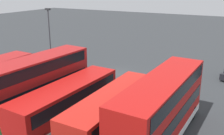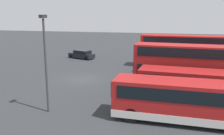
# 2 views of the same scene
# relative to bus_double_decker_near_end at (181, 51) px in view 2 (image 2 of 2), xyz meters

# --- Properties ---
(ground_plane) EXTENTS (140.00, 140.00, 0.00)m
(ground_plane) POSITION_rel_bus_double_decker_near_end_xyz_m (9.05, -11.27, -2.45)
(ground_plane) COLOR #2D3033
(bus_double_decker_near_end) EXTENTS (3.00, 11.30, 4.55)m
(bus_double_decker_near_end) POSITION_rel_bus_double_decker_near_end_xyz_m (0.00, 0.00, 0.00)
(bus_double_decker_near_end) COLOR #B71411
(bus_double_decker_near_end) RESTS_ON ground
(bus_single_deck_second) EXTENTS (2.74, 10.23, 2.95)m
(bus_single_deck_second) POSITION_rel_bus_double_decker_near_end_xyz_m (3.44, 0.44, -0.83)
(bus_single_deck_second) COLOR red
(bus_single_deck_second) RESTS_ON ground
(bus_single_deck_third) EXTENTS (3.10, 10.54, 2.95)m
(bus_single_deck_third) POSITION_rel_bus_double_decker_near_end_xyz_m (7.38, 0.62, -0.83)
(bus_single_deck_third) COLOR #B71411
(bus_single_deck_third) RESTS_ON ground
(bus_double_decker_fourth) EXTENTS (3.35, 10.52, 4.55)m
(bus_double_decker_fourth) POSITION_rel_bus_double_decker_near_end_xyz_m (10.76, 0.27, -0.00)
(bus_double_decker_fourth) COLOR #A51919
(bus_double_decker_fourth) RESTS_ON ground
(bus_single_deck_fifth) EXTENTS (3.30, 10.26, 2.95)m
(bus_single_deck_fifth) POSITION_rel_bus_double_decker_near_end_xyz_m (14.67, 1.09, -0.83)
(bus_single_deck_fifth) COLOR #A51919
(bus_single_deck_fifth) RESTS_ON ground
(bus_single_deck_sixth) EXTENTS (2.95, 11.97, 2.95)m
(bus_single_deck_sixth) POSITION_rel_bus_double_decker_near_end_xyz_m (18.28, 0.65, -0.83)
(bus_single_deck_sixth) COLOR #A51919
(bus_single_deck_sixth) RESTS_ON ground
(car_hatchback_silver) EXTENTS (3.23, 4.82, 1.43)m
(car_hatchback_silver) POSITION_rel_bus_double_decker_near_end_xyz_m (-3.58, -16.04, -1.75)
(car_hatchback_silver) COLOR black
(car_hatchback_silver) RESTS_ON ground
(lamp_post_tall) EXTENTS (0.70, 0.30, 7.43)m
(lamp_post_tall) POSITION_rel_bus_double_decker_near_end_xyz_m (18.81, -10.49, 1.93)
(lamp_post_tall) COLOR #38383D
(lamp_post_tall) RESTS_ON ground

